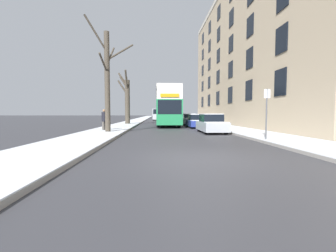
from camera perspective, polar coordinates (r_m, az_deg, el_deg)
name	(u,v)px	position (r m, az deg, el deg)	size (l,w,h in m)	color
ground_plane	(201,159)	(7.39, 8.39, -8.25)	(320.00, 320.00, 0.00)	#38383D
sidewalk_left	(142,119)	(60.25, -6.58, 1.88)	(3.13, 130.00, 0.16)	gray
sidewalk_right	(182,119)	(60.50, 3.59, 1.90)	(3.13, 130.00, 0.16)	gray
terrace_facade_right	(260,54)	(31.48, 22.28, 16.58)	(9.10, 35.30, 17.73)	tan
bare_tree_left_0	(107,79)	(16.97, -15.16, 11.50)	(3.07, 3.00, 7.99)	#423A30
bare_tree_left_1	(127,99)	(29.25, -10.40, 6.84)	(1.56, 3.71, 6.72)	#423A30
double_decker_bus	(167,105)	(26.42, -0.20, 5.35)	(2.56, 10.30, 4.33)	#1E7A47
parked_car_0	(211,124)	(17.33, 10.94, 0.51)	(1.70, 3.99, 1.45)	#9EA3AD
parked_car_1	(197,121)	(23.44, 7.31, 1.19)	(1.83, 4.20, 1.41)	navy
parked_car_2	(189,120)	(29.18, 5.30, 1.64)	(1.70, 4.44, 1.44)	slate
parked_car_3	(183,119)	(34.98, 3.94, 1.87)	(1.86, 3.92, 1.40)	slate
parked_car_4	(180,118)	(39.71, 3.13, 2.04)	(1.85, 3.92, 1.42)	slate
oncoming_van	(158,114)	(48.10, -2.65, 3.02)	(2.08, 5.80, 2.41)	#9EA3AD
pedestrian_left_sidewalk	(104,119)	(18.44, -15.91, 1.61)	(0.39, 0.39, 1.80)	#4C4742
street_sign_post	(267,112)	(12.32, 23.74, 3.31)	(0.32, 0.07, 2.70)	#4C4F54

